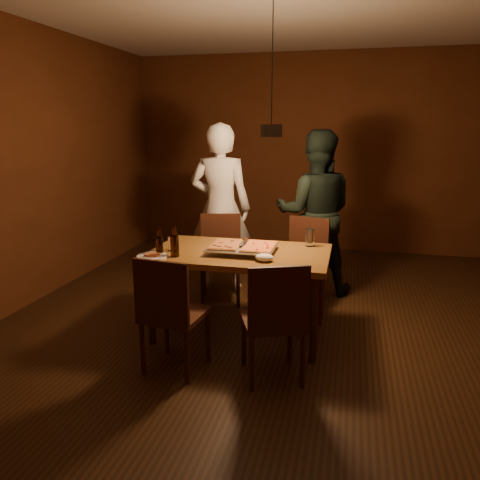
% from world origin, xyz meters
% --- Properties ---
extents(room_shell, '(6.00, 6.00, 6.00)m').
position_xyz_m(room_shell, '(0.00, 0.00, 1.40)').
color(room_shell, '#331C0D').
rests_on(room_shell, ground).
extents(dining_table, '(1.50, 0.90, 0.75)m').
position_xyz_m(dining_table, '(-0.23, -0.16, 0.68)').
color(dining_table, brown).
rests_on(dining_table, floor).
extents(chair_far_left, '(0.51, 0.51, 0.49)m').
position_xyz_m(chair_far_left, '(-0.63, 0.64, 0.54)').
color(chair_far_left, '#38190F').
rests_on(chair_far_left, floor).
extents(chair_far_right, '(0.52, 0.52, 0.49)m').
position_xyz_m(chair_far_right, '(0.25, 0.66, 0.54)').
color(chair_far_right, '#38190F').
rests_on(chair_far_right, floor).
extents(chair_near_left, '(0.47, 0.47, 0.49)m').
position_xyz_m(chair_near_left, '(-0.56, -0.95, 0.54)').
color(chair_near_left, '#38190F').
rests_on(chair_near_left, floor).
extents(chair_near_right, '(0.55, 0.55, 0.49)m').
position_xyz_m(chair_near_right, '(0.20, -0.90, 0.54)').
color(chair_near_right, '#38190F').
rests_on(chair_near_right, floor).
extents(pizza_tray, '(0.56, 0.46, 0.05)m').
position_xyz_m(pizza_tray, '(-0.20, -0.18, 0.77)').
color(pizza_tray, silver).
rests_on(pizza_tray, dining_table).
extents(pizza_meat, '(0.25, 0.39, 0.02)m').
position_xyz_m(pizza_meat, '(-0.34, -0.17, 0.81)').
color(pizza_meat, maroon).
rests_on(pizza_meat, pizza_tray).
extents(pizza_cheese, '(0.26, 0.40, 0.02)m').
position_xyz_m(pizza_cheese, '(-0.06, -0.17, 0.81)').
color(pizza_cheese, gold).
rests_on(pizza_cheese, pizza_tray).
extents(spatula, '(0.09, 0.24, 0.04)m').
position_xyz_m(spatula, '(-0.21, -0.15, 0.81)').
color(spatula, silver).
rests_on(spatula, pizza_tray).
extents(beer_bottle_a, '(0.06, 0.06, 0.23)m').
position_xyz_m(beer_bottle_a, '(-0.85, -0.41, 0.86)').
color(beer_bottle_a, black).
rests_on(beer_bottle_a, dining_table).
extents(beer_bottle_b, '(0.07, 0.07, 0.27)m').
position_xyz_m(beer_bottle_b, '(-0.71, -0.44, 0.88)').
color(beer_bottle_b, black).
rests_on(beer_bottle_b, dining_table).
extents(water_glass_left, '(0.08, 0.08, 0.12)m').
position_xyz_m(water_glass_left, '(-0.79, -0.27, 0.81)').
color(water_glass_left, silver).
rests_on(water_glass_left, dining_table).
extents(water_glass_right, '(0.08, 0.08, 0.16)m').
position_xyz_m(water_glass_right, '(0.33, 0.16, 0.83)').
color(water_glass_right, silver).
rests_on(water_glass_right, dining_table).
extents(plate_slice, '(0.25, 0.25, 0.03)m').
position_xyz_m(plate_slice, '(-0.87, -0.51, 0.76)').
color(plate_slice, white).
rests_on(plate_slice, dining_table).
extents(napkin, '(0.15, 0.11, 0.06)m').
position_xyz_m(napkin, '(0.03, -0.41, 0.78)').
color(napkin, white).
rests_on(napkin, dining_table).
extents(diner_white, '(0.68, 0.46, 1.83)m').
position_xyz_m(diner_white, '(-0.72, 0.98, 0.91)').
color(diner_white, silver).
rests_on(diner_white, floor).
extents(diner_dark, '(0.91, 0.74, 1.76)m').
position_xyz_m(diner_dark, '(0.30, 1.12, 0.88)').
color(diner_dark, black).
rests_on(diner_dark, floor).
extents(pendant_lamp, '(0.18, 0.18, 1.10)m').
position_xyz_m(pendant_lamp, '(0.00, 0.00, 1.76)').
color(pendant_lamp, black).
rests_on(pendant_lamp, ceiling).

